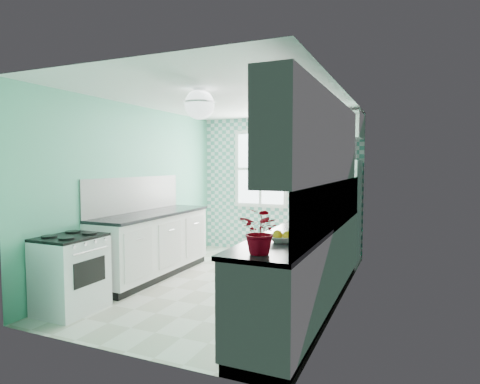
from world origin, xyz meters
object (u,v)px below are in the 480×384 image
at_px(stove, 71,272).
at_px(sink, 328,216).
at_px(ceiling_light, 200,104).
at_px(fridge, 336,212).
at_px(fruit_bowl, 282,239).
at_px(potted_plant, 261,231).
at_px(microwave, 337,150).

distance_m(stove, sink, 3.33).
xyz_separation_m(stove, sink, (2.40, 2.25, 0.49)).
bearing_deg(ceiling_light, fridge, 66.70).
distance_m(stove, fruit_bowl, 2.46).
relative_size(fridge, sink, 3.20).
bearing_deg(fridge, sink, -81.39).
bearing_deg(sink, fridge, 94.40).
distance_m(ceiling_light, potted_plant, 2.07).
distance_m(ceiling_light, stove, 2.37).
height_order(fridge, sink, fridge).
height_order(fruit_bowl, microwave, microwave).
height_order(ceiling_light, fruit_bowl, ceiling_light).
relative_size(ceiling_light, sink, 0.66).
xyz_separation_m(fruit_bowl, microwave, (-0.09, 3.24, 0.90)).
height_order(sink, potted_plant, sink).
distance_m(ceiling_light, sink, 2.34).
relative_size(ceiling_light, potted_plant, 0.96).
xyz_separation_m(stove, potted_plant, (2.40, -0.39, 0.69)).
bearing_deg(fridge, microwave, 57.68).
xyz_separation_m(fridge, microwave, (0.00, 0.00, 1.02)).
relative_size(fridge, microwave, 2.88).
xyz_separation_m(potted_plant, microwave, (-0.09, 3.77, 0.75)).
xyz_separation_m(sink, microwave, (-0.09, 1.13, 0.94)).
distance_m(sink, potted_plant, 2.65).
distance_m(ceiling_light, microwave, 2.84).
height_order(stove, potted_plant, potted_plant).
relative_size(sink, potted_plant, 1.45).
height_order(fridge, potted_plant, fridge).
relative_size(fridge, potted_plant, 4.66).
relative_size(fruit_bowl, potted_plant, 0.68).
xyz_separation_m(ceiling_light, stove, (-1.20, -0.80, -1.89)).
bearing_deg(potted_plant, stove, 170.71).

